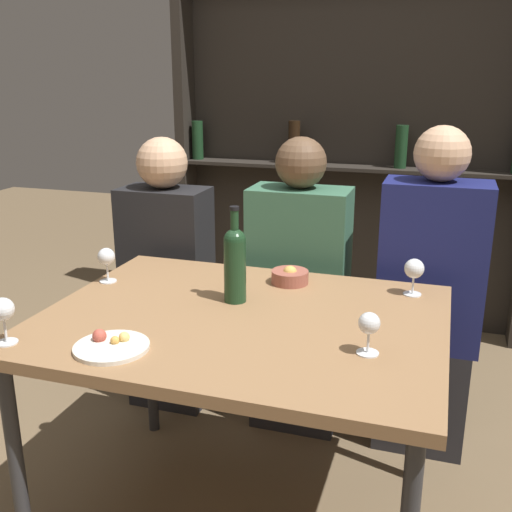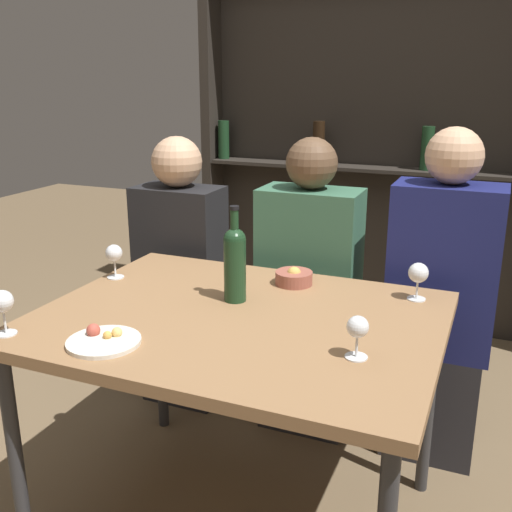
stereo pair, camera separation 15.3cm
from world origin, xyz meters
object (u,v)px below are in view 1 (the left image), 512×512
(wine_glass_3, at_px, (414,270))
(seated_person_center, at_px, (298,297))
(food_plate_0, at_px, (111,345))
(snack_bowl, at_px, (290,276))
(wine_glass_0, at_px, (3,311))
(seated_person_right, at_px, (429,304))
(seated_person_left, at_px, (167,282))
(wine_glass_1, at_px, (106,258))
(wine_glass_2, at_px, (369,325))
(wine_bottle, at_px, (235,261))

(wine_glass_3, bearing_deg, seated_person_center, 146.21)
(food_plate_0, bearing_deg, snack_bowl, 63.70)
(wine_glass_0, relative_size, seated_person_right, 0.10)
(seated_person_left, distance_m, seated_person_right, 1.11)
(food_plate_0, relative_size, snack_bowl, 1.56)
(seated_person_center, bearing_deg, wine_glass_0, -118.59)
(seated_person_right, bearing_deg, seated_person_left, 180.00)
(wine_glass_1, bearing_deg, snack_bowl, 16.55)
(wine_glass_1, bearing_deg, wine_glass_0, -89.53)
(wine_glass_1, relative_size, wine_glass_3, 0.99)
(wine_glass_1, height_order, food_plate_0, wine_glass_1)
(wine_glass_1, distance_m, wine_glass_2, 1.00)
(wine_glass_3, height_order, seated_person_center, seated_person_center)
(wine_glass_3, bearing_deg, seated_person_right, 80.55)
(food_plate_0, bearing_deg, seated_person_left, 107.98)
(snack_bowl, bearing_deg, wine_glass_3, 1.76)
(wine_glass_0, relative_size, wine_glass_3, 1.06)
(wine_bottle, distance_m, seated_person_center, 0.63)
(wine_bottle, distance_m, wine_glass_1, 0.50)
(snack_bowl, bearing_deg, seated_person_right, 34.61)
(food_plate_0, height_order, seated_person_center, seated_person_center)
(wine_bottle, bearing_deg, wine_glass_1, 175.56)
(wine_glass_0, bearing_deg, wine_bottle, 45.13)
(wine_glass_1, distance_m, seated_person_left, 0.57)
(wine_glass_0, xyz_separation_m, food_plate_0, (0.29, 0.06, -0.09))
(food_plate_0, bearing_deg, wine_glass_0, -168.59)
(wine_glass_3, relative_size, food_plate_0, 0.62)
(seated_person_left, xyz_separation_m, seated_person_right, (1.11, 0.00, 0.03))
(wine_glass_2, xyz_separation_m, seated_person_center, (-0.38, 0.80, -0.26))
(wine_glass_2, bearing_deg, wine_glass_1, 163.03)
(wine_glass_2, bearing_deg, food_plate_0, -164.77)
(wine_glass_2, relative_size, seated_person_right, 0.09)
(wine_glass_2, relative_size, seated_person_center, 0.09)
(wine_glass_1, bearing_deg, seated_person_left, 92.67)
(snack_bowl, bearing_deg, food_plate_0, -116.30)
(wine_bottle, distance_m, seated_person_right, 0.86)
(wine_bottle, distance_m, seated_person_left, 0.82)
(wine_bottle, relative_size, food_plate_0, 1.55)
(seated_person_center, distance_m, seated_person_right, 0.52)
(wine_glass_2, distance_m, seated_person_left, 1.29)
(seated_person_right, bearing_deg, wine_bottle, -137.43)
(wine_glass_2, distance_m, seated_person_center, 0.92)
(wine_bottle, relative_size, snack_bowl, 2.41)
(wine_glass_0, xyz_separation_m, seated_person_right, (1.08, 1.04, -0.24))
(wine_glass_3, xyz_separation_m, seated_person_right, (0.05, 0.31, -0.23))
(wine_glass_1, height_order, seated_person_right, seated_person_right)
(wine_glass_1, relative_size, seated_person_right, 0.10)
(wine_glass_0, distance_m, wine_glass_3, 1.26)
(wine_bottle, xyz_separation_m, wine_glass_1, (-0.49, 0.04, -0.05))
(seated_person_left, height_order, seated_person_right, seated_person_right)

